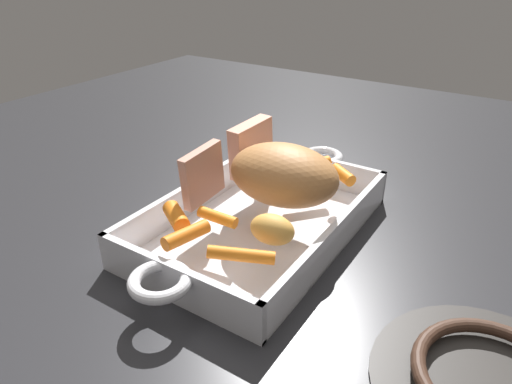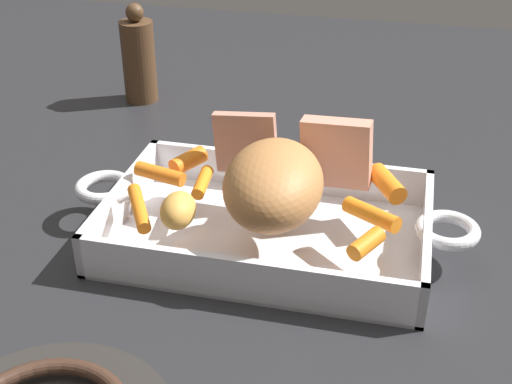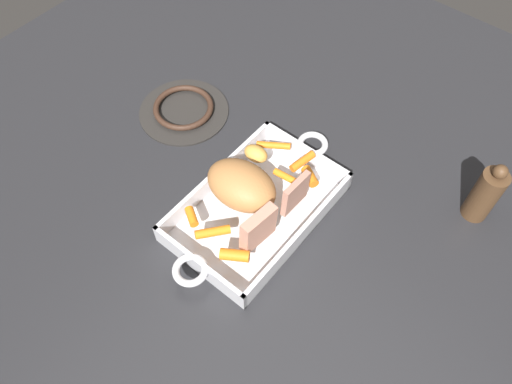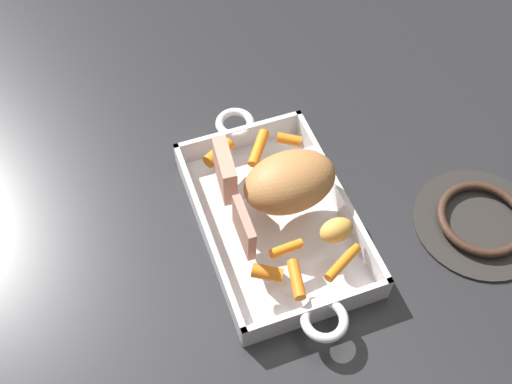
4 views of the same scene
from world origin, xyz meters
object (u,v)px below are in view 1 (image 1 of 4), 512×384
(roast_slice_thin, at_px, (251,148))
(stove_burner_rear, at_px, (494,384))
(pork_roast, at_px, (284,175))
(baby_carrot_northeast, at_px, (186,235))
(baby_carrot_southwest, at_px, (218,217))
(baby_carrot_long, at_px, (309,166))
(baby_carrot_northwest, at_px, (176,216))
(baby_carrot_southeast, at_px, (343,175))
(baby_carrot_short, at_px, (276,153))
(potato_near_roast, at_px, (272,229))
(baby_carrot_center_right, at_px, (241,255))
(roasting_dish, at_px, (260,221))
(roast_slice_outer, at_px, (203,175))

(roast_slice_thin, xyz_separation_m, stove_burner_rear, (-0.17, -0.36, -0.08))
(pork_roast, height_order, baby_carrot_northeast, pork_roast)
(baby_carrot_southwest, bearing_deg, baby_carrot_northeast, 174.72)
(pork_roast, height_order, baby_carrot_long, pork_roast)
(baby_carrot_northwest, height_order, baby_carrot_southeast, baby_carrot_northwest)
(baby_carrot_short, bearing_deg, roast_slice_thin, 172.67)
(pork_roast, xyz_separation_m, potato_near_roast, (-0.09, -0.04, -0.02))
(baby_carrot_center_right, height_order, baby_carrot_southwest, baby_carrot_center_right)
(baby_carrot_center_right, height_order, stove_burner_rear, baby_carrot_center_right)
(baby_carrot_southwest, distance_m, stove_burner_rear, 0.32)
(potato_near_roast, bearing_deg, roasting_dish, 39.96)
(roast_slice_outer, xyz_separation_m, baby_carrot_southwest, (-0.04, -0.05, -0.03))
(pork_roast, height_order, baby_carrot_northwest, pork_roast)
(baby_carrot_southeast, distance_m, stove_burner_rear, 0.33)
(baby_carrot_center_right, bearing_deg, pork_roast, 11.60)
(pork_roast, height_order, roast_slice_outer, pork_roast)
(baby_carrot_long, bearing_deg, roasting_dish, 172.63)
(baby_carrot_northwest, bearing_deg, baby_carrot_short, -0.56)
(baby_carrot_long, bearing_deg, baby_carrot_southeast, -89.82)
(stove_burner_rear, bearing_deg, baby_carrot_center_right, 93.76)
(baby_carrot_southeast, height_order, stove_burner_rear, baby_carrot_southeast)
(roast_slice_thin, height_order, stove_burner_rear, roast_slice_thin)
(baby_carrot_southwest, relative_size, baby_carrot_northeast, 0.86)
(baby_carrot_northwest, relative_size, potato_near_roast, 0.85)
(roasting_dish, xyz_separation_m, baby_carrot_southwest, (-0.08, 0.01, 0.04))
(roast_slice_thin, distance_m, baby_carrot_northwest, 0.17)
(pork_roast, xyz_separation_m, baby_carrot_northeast, (-0.14, 0.04, -0.03))
(baby_carrot_short, relative_size, stove_burner_rear, 0.26)
(baby_carrot_southwest, relative_size, stove_burner_rear, 0.24)
(baby_carrot_center_right, bearing_deg, roasting_dish, 23.98)
(roast_slice_outer, height_order, baby_carrot_northeast, roast_slice_outer)
(roast_slice_outer, distance_m, roast_slice_thin, 0.10)
(baby_carrot_center_right, xyz_separation_m, baby_carrot_northeast, (-0.00, 0.07, 0.00))
(baby_carrot_northwest, xyz_separation_m, baby_carrot_southwest, (0.03, -0.04, -0.00))
(baby_carrot_center_right, height_order, potato_near_roast, potato_near_roast)
(roasting_dish, height_order, baby_carrot_northeast, baby_carrot_northeast)
(baby_carrot_northeast, distance_m, stove_burner_rear, 0.33)
(potato_near_roast, bearing_deg, roast_slice_thin, 40.59)
(stove_burner_rear, bearing_deg, baby_carrot_northeast, 93.50)
(roast_slice_outer, distance_m, baby_carrot_northwest, 0.07)
(baby_carrot_southwest, xyz_separation_m, potato_near_roast, (-0.00, -0.08, 0.01))
(pork_roast, relative_size, stove_burner_rear, 0.69)
(baby_carrot_northeast, xyz_separation_m, potato_near_roast, (0.05, -0.08, 0.01))
(pork_roast, height_order, baby_carrot_southeast, pork_roast)
(baby_carrot_center_right, height_order, baby_carrot_southeast, baby_carrot_southeast)
(roasting_dish, xyz_separation_m, baby_carrot_center_right, (-0.12, -0.06, 0.04))
(baby_carrot_northeast, bearing_deg, roast_slice_outer, 27.38)
(roasting_dish, distance_m, roast_slice_thin, 0.11)
(potato_near_roast, bearing_deg, baby_carrot_short, 29.74)
(pork_roast, height_order, baby_carrot_short, pork_roast)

